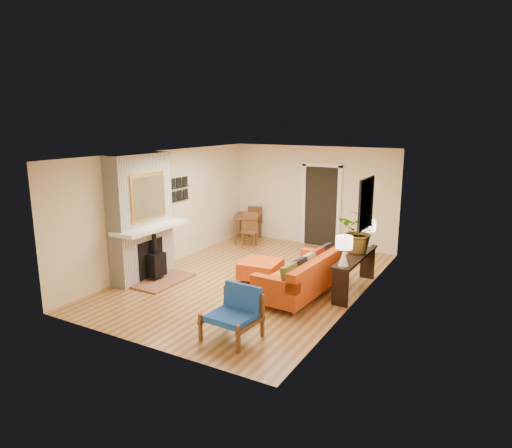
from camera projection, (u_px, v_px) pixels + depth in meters
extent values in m
plane|color=#C1854A|center=(251.00, 279.00, 9.51)|extent=(6.50, 6.50, 0.00)
plane|color=white|center=(251.00, 154.00, 8.93)|extent=(6.50, 6.50, 0.00)
plane|color=beige|center=(313.00, 196.00, 11.98)|extent=(4.50, 0.00, 4.50)
plane|color=beige|center=(136.00, 261.00, 6.47)|extent=(4.50, 0.00, 4.50)
plane|color=beige|center=(165.00, 208.00, 10.30)|extent=(0.00, 6.50, 6.50)
plane|color=beige|center=(360.00, 232.00, 8.14)|extent=(0.00, 6.50, 6.50)
cube|color=black|center=(321.00, 206.00, 11.89)|extent=(0.88, 0.06, 2.10)
cube|color=white|center=(304.00, 205.00, 12.12)|extent=(0.10, 0.08, 2.18)
cube|color=white|center=(339.00, 208.00, 11.65)|extent=(0.10, 0.08, 2.18)
cube|color=white|center=(322.00, 165.00, 11.64)|extent=(1.08, 0.08, 0.10)
cube|color=black|center=(366.00, 203.00, 8.40)|extent=(0.04, 0.85, 0.95)
cube|color=slate|center=(365.00, 203.00, 8.41)|extent=(0.01, 0.70, 0.80)
cube|color=black|center=(176.00, 201.00, 10.55)|extent=(0.06, 0.95, 0.02)
cube|color=black|center=(176.00, 188.00, 10.49)|extent=(0.06, 0.95, 0.02)
cube|color=white|center=(139.00, 190.00, 9.23)|extent=(0.42, 1.50, 1.48)
cube|color=white|center=(143.00, 252.00, 9.52)|extent=(0.42, 1.50, 1.12)
cube|color=white|center=(151.00, 227.00, 9.27)|extent=(0.60, 1.68, 0.08)
cube|color=black|center=(151.00, 258.00, 9.44)|extent=(0.03, 0.72, 0.78)
cube|color=brown|center=(163.00, 281.00, 9.39)|extent=(0.75, 1.30, 0.04)
cube|color=black|center=(155.00, 264.00, 9.41)|extent=(0.30, 0.36, 0.48)
cylinder|color=black|center=(154.00, 244.00, 9.31)|extent=(0.10, 0.10, 0.40)
cube|color=gold|center=(148.00, 197.00, 9.14)|extent=(0.04, 0.95, 0.95)
cube|color=silver|center=(149.00, 197.00, 9.14)|extent=(0.01, 0.82, 0.82)
cylinder|color=silver|center=(258.00, 304.00, 8.14)|extent=(0.04, 0.04, 0.10)
cylinder|color=silver|center=(293.00, 312.00, 7.77)|extent=(0.04, 0.04, 0.10)
cylinder|color=silver|center=(305.00, 274.00, 9.68)|extent=(0.04, 0.04, 0.10)
cylinder|color=silver|center=(337.00, 280.00, 9.31)|extent=(0.04, 0.04, 0.10)
cube|color=#C25D12|center=(300.00, 281.00, 8.68)|extent=(1.02, 2.17, 0.30)
cube|color=#C25D12|center=(318.00, 268.00, 8.42)|extent=(0.32, 2.13, 0.35)
cube|color=#C25D12|center=(275.00, 284.00, 7.82)|extent=(0.92, 0.23, 0.20)
cube|color=#C25D12|center=(322.00, 256.00, 9.42)|extent=(0.92, 0.23, 0.20)
cube|color=#52622A|center=(290.00, 277.00, 7.82)|extent=(0.22, 0.41, 0.42)
cube|color=black|center=(301.00, 270.00, 8.15)|extent=(0.22, 0.41, 0.42)
cube|color=gray|center=(311.00, 264.00, 8.48)|extent=(0.22, 0.41, 0.42)
cube|color=maroon|center=(319.00, 260.00, 8.78)|extent=(0.22, 0.41, 0.42)
cube|color=black|center=(327.00, 254.00, 9.11)|extent=(0.22, 0.41, 0.42)
cylinder|color=silver|center=(240.00, 280.00, 9.36)|extent=(0.04, 0.04, 0.06)
cylinder|color=silver|center=(269.00, 285.00, 9.12)|extent=(0.04, 0.04, 0.06)
cylinder|color=silver|center=(253.00, 271.00, 9.93)|extent=(0.04, 0.04, 0.06)
cylinder|color=silver|center=(280.00, 275.00, 9.68)|extent=(0.04, 0.04, 0.06)
cube|color=#C25D12|center=(261.00, 269.00, 9.48)|extent=(0.85, 0.85, 0.33)
cube|color=brown|center=(214.00, 315.00, 7.08)|extent=(0.10, 0.73, 0.05)
cube|color=brown|center=(200.00, 327.00, 6.84)|extent=(0.05, 0.05, 0.43)
cube|color=brown|center=(226.00, 305.00, 7.33)|extent=(0.05, 0.05, 0.68)
cube|color=brown|center=(251.00, 326.00, 6.71)|extent=(0.10, 0.73, 0.05)
cube|color=brown|center=(238.00, 339.00, 6.47)|extent=(0.05, 0.05, 0.43)
cube|color=brown|center=(262.00, 315.00, 6.96)|extent=(0.05, 0.05, 0.68)
cube|color=#1D4FAF|center=(232.00, 317.00, 6.88)|extent=(0.68, 0.64, 0.10)
cube|color=#1D4FAF|center=(242.00, 296.00, 7.07)|extent=(0.65, 0.20, 0.40)
cube|color=brown|center=(248.00, 216.00, 12.40)|extent=(0.97, 1.14, 0.04)
cylinder|color=brown|center=(235.00, 232.00, 12.12)|extent=(0.05, 0.05, 0.69)
cylinder|color=brown|center=(255.00, 233.00, 12.04)|extent=(0.05, 0.05, 0.69)
cylinder|color=brown|center=(241.00, 225.00, 12.91)|extent=(0.05, 0.05, 0.69)
cylinder|color=brown|center=(259.00, 226.00, 12.84)|extent=(0.05, 0.05, 0.69)
cube|color=brown|center=(249.00, 231.00, 11.84)|extent=(0.52, 0.52, 0.04)
cube|color=brown|center=(250.00, 221.00, 11.97)|extent=(0.39, 0.18, 0.44)
cylinder|color=brown|center=(242.00, 241.00, 11.75)|extent=(0.04, 0.04, 0.42)
cylinder|color=brown|center=(255.00, 241.00, 11.71)|extent=(0.04, 0.04, 0.42)
cylinder|color=brown|center=(244.00, 238.00, 12.07)|extent=(0.04, 0.04, 0.42)
cylinder|color=brown|center=(256.00, 238.00, 12.02)|extent=(0.04, 0.04, 0.42)
cube|color=brown|center=(256.00, 221.00, 13.04)|extent=(0.52, 0.52, 0.04)
cube|color=brown|center=(255.00, 214.00, 12.80)|extent=(0.39, 0.18, 0.44)
cylinder|color=brown|center=(249.00, 230.00, 12.95)|extent=(0.04, 0.04, 0.42)
cylinder|color=brown|center=(261.00, 230.00, 12.91)|extent=(0.04, 0.04, 0.42)
cylinder|color=brown|center=(251.00, 227.00, 13.27)|extent=(0.04, 0.04, 0.42)
cylinder|color=brown|center=(262.00, 227.00, 13.22)|extent=(0.04, 0.04, 0.42)
cube|color=black|center=(356.00, 256.00, 8.72)|extent=(0.34, 1.85, 0.05)
cube|color=black|center=(340.00, 288.00, 8.08)|extent=(0.30, 0.04, 0.68)
cube|color=black|center=(367.00, 263.00, 9.53)|extent=(0.30, 0.04, 0.68)
cone|color=white|center=(344.00, 258.00, 8.06)|extent=(0.18, 0.18, 0.30)
cylinder|color=white|center=(344.00, 248.00, 8.02)|extent=(0.03, 0.03, 0.06)
cylinder|color=#FFEABF|center=(344.00, 242.00, 8.00)|extent=(0.30, 0.30, 0.22)
cone|color=white|center=(368.00, 239.00, 9.34)|extent=(0.18, 0.18, 0.30)
cylinder|color=white|center=(368.00, 230.00, 9.30)|extent=(0.03, 0.03, 0.06)
cylinder|color=#FFEABF|center=(368.00, 225.00, 9.27)|extent=(0.30, 0.30, 0.22)
imported|color=#1E5919|center=(360.00, 231.00, 8.80)|extent=(0.86, 0.77, 0.87)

